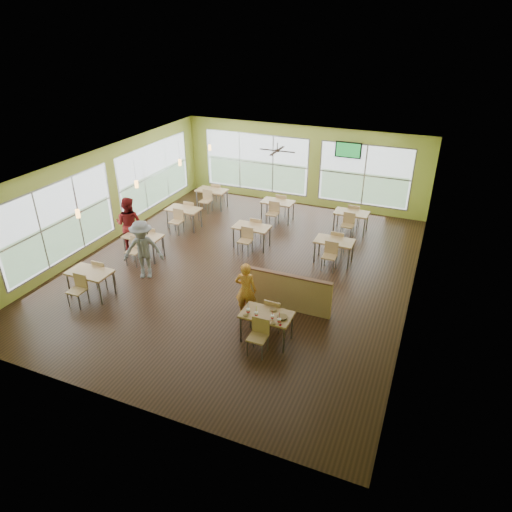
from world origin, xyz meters
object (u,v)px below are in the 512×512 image
(man_plaid, at_px, (246,290))
(half_wall_divider, at_px, (287,292))
(food_basket, at_px, (282,317))
(main_table, at_px, (267,318))

(man_plaid, bearing_deg, half_wall_divider, -150.25)
(man_plaid, bearing_deg, food_basket, 139.02)
(half_wall_divider, bearing_deg, man_plaid, -141.20)
(main_table, bearing_deg, man_plaid, 138.86)
(man_plaid, height_order, food_basket, man_plaid)
(main_table, distance_m, man_plaid, 1.16)
(main_table, height_order, half_wall_divider, half_wall_divider)
(main_table, relative_size, food_basket, 6.02)
(food_basket, bearing_deg, man_plaid, 148.07)
(half_wall_divider, bearing_deg, food_basket, -74.95)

